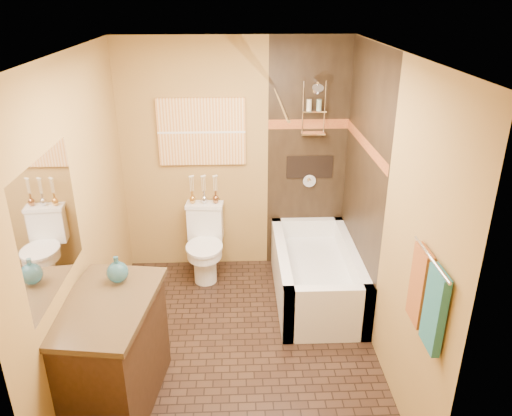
{
  "coord_description": "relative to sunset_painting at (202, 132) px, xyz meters",
  "views": [
    {
      "loc": [
        0.02,
        -3.56,
        2.89
      ],
      "look_at": [
        0.18,
        0.4,
        1.16
      ],
      "focal_mm": 35.0,
      "sensor_mm": 36.0,
      "label": 1
    }
  ],
  "objects": [
    {
      "name": "ceiling",
      "position": [
        0.34,
        -1.48,
        0.95
      ],
      "size": [
        3.0,
        3.0,
        0.0
      ],
      "primitive_type": "plane",
      "color": "silver",
      "rests_on": "wall_back"
    },
    {
      "name": "towel_bar",
      "position": [
        1.49,
        -2.53,
        -0.1
      ],
      "size": [
        0.02,
        0.55,
        0.02
      ],
      "primitive_type": "cylinder",
      "rotation": [
        1.57,
        0.0,
        0.0
      ],
      "color": "silver",
      "rests_on": "wall_right"
    },
    {
      "name": "mosaic_band_right",
      "position": [
        1.51,
        -0.73,
        0.07
      ],
      "size": [
        0.01,
        1.5,
        0.1
      ],
      "primitive_type": "cube",
      "color": "maroon",
      "rests_on": "alcove_tile_right"
    },
    {
      "name": "alcove_niche",
      "position": [
        1.14,
        0.01,
        -0.4
      ],
      "size": [
        0.5,
        0.01,
        0.25
      ],
      "primitive_type": "cube",
      "color": "black",
      "rests_on": "alcove_tile_back"
    },
    {
      "name": "vanity_mirror",
      "position": [
        -0.85,
        -2.08,
        -0.05
      ],
      "size": [
        0.01,
        1.0,
        0.9
      ],
      "primitive_type": "cube",
      "color": "white",
      "rests_on": "wall_left"
    },
    {
      "name": "vanity",
      "position": [
        -0.59,
        -2.08,
        -1.1
      ],
      "size": [
        0.75,
        1.09,
        0.9
      ],
      "rotation": [
        0.0,
        0.0,
        -0.14
      ],
      "color": "black",
      "rests_on": "floor"
    },
    {
      "name": "curtain_rod",
      "position": [
        0.74,
        -0.73,
        0.47
      ],
      "size": [
        0.03,
        1.55,
        0.03
      ],
      "primitive_type": "cylinder",
      "rotation": [
        1.57,
        0.0,
        0.0
      ],
      "color": "silver",
      "rests_on": "wall_back"
    },
    {
      "name": "wall_right",
      "position": [
        1.54,
        -1.48,
        -0.3
      ],
      "size": [
        0.02,
        3.0,
        2.5
      ],
      "primitive_type": "cube",
      "color": "#A3803F",
      "rests_on": "floor"
    },
    {
      "name": "towel_rust",
      "position": [
        1.5,
        -2.4,
        -0.37
      ],
      "size": [
        0.05,
        0.22,
        0.52
      ],
      "primitive_type": "cube",
      "color": "brown",
      "rests_on": "towel_bar"
    },
    {
      "name": "wall_left",
      "position": [
        -0.86,
        -1.48,
        -0.3
      ],
      "size": [
        0.02,
        3.0,
        2.5
      ],
      "primitive_type": "cube",
      "color": "#A3803F",
      "rests_on": "floor"
    },
    {
      "name": "teal_bottle",
      "position": [
        -0.54,
        -1.81,
        -0.55
      ],
      "size": [
        0.21,
        0.21,
        0.26
      ],
      "primitive_type": null,
      "rotation": [
        0.0,
        0.0,
        -0.36
      ],
      "color": "#235B6A",
      "rests_on": "vanity"
    },
    {
      "name": "bathtub",
      "position": [
        1.14,
        -0.73,
        -1.33
      ],
      "size": [
        0.8,
        1.5,
        0.55
      ],
      "color": "white",
      "rests_on": "floor"
    },
    {
      "name": "wall_back",
      "position": [
        0.34,
        0.02,
        -0.3
      ],
      "size": [
        2.4,
        0.02,
        2.5
      ],
      "primitive_type": "cube",
      "color": "#A3803F",
      "rests_on": "floor"
    },
    {
      "name": "sunset_painting",
      "position": [
        0.0,
        0.0,
        0.0
      ],
      "size": [
        0.9,
        0.04,
        0.7
      ],
      "primitive_type": "cube",
      "color": "orange",
      "rests_on": "wall_back"
    },
    {
      "name": "alcove_tile_right",
      "position": [
        1.52,
        -0.73,
        -0.3
      ],
      "size": [
        0.01,
        1.5,
        2.5
      ],
      "primitive_type": "cube",
      "color": "black",
      "rests_on": "wall_right"
    },
    {
      "name": "toilet",
      "position": [
        0.0,
        -0.26,
        -1.15
      ],
      "size": [
        0.41,
        0.6,
        0.78
      ],
      "rotation": [
        0.0,
        0.0,
        -0.08
      ],
      "color": "white",
      "rests_on": "floor"
    },
    {
      "name": "floor",
      "position": [
        0.34,
        -1.48,
        -1.55
      ],
      "size": [
        3.0,
        3.0,
        0.0
      ],
      "primitive_type": "plane",
      "color": "black",
      "rests_on": "ground"
    },
    {
      "name": "bud_vases",
      "position": [
        -0.0,
        -0.09,
        -0.6
      ],
      "size": [
        0.31,
        0.07,
        0.31
      ],
      "color": "gold",
      "rests_on": "toilet"
    },
    {
      "name": "shower_fixtures",
      "position": [
        1.14,
        -0.1,
        0.12
      ],
      "size": [
        0.24,
        0.33,
        1.16
      ],
      "color": "silver",
      "rests_on": "floor"
    },
    {
      "name": "wall_front",
      "position": [
        0.34,
        -2.98,
        -0.3
      ],
      "size": [
        2.4,
        0.02,
        2.5
      ],
      "primitive_type": "cube",
      "color": "#A3803F",
      "rests_on": "floor"
    },
    {
      "name": "towel_teal",
      "position": [
        1.5,
        -2.66,
        -0.37
      ],
      "size": [
        0.05,
        0.22,
        0.52
      ],
      "primitive_type": "cube",
      "color": "#1E6065",
      "rests_on": "towel_bar"
    },
    {
      "name": "alcove_tile_back",
      "position": [
        1.11,
        0.01,
        -0.3
      ],
      "size": [
        0.85,
        0.01,
        2.5
      ],
      "primitive_type": "cube",
      "color": "black",
      "rests_on": "wall_back"
    },
    {
      "name": "mosaic_band_back",
      "position": [
        1.11,
        0.0,
        0.07
      ],
      "size": [
        0.85,
        0.01,
        0.1
      ],
      "primitive_type": "cube",
      "color": "maroon",
      "rests_on": "alcove_tile_back"
    }
  ]
}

